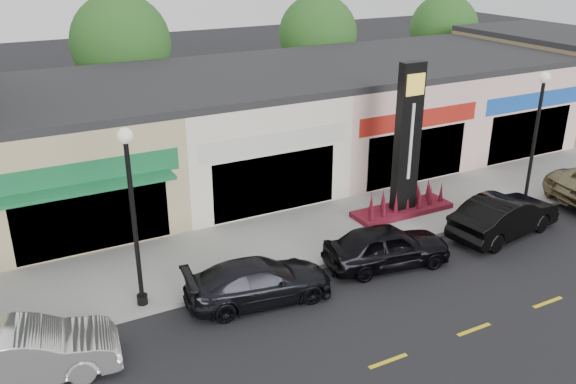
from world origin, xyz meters
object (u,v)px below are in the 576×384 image
Objects in this scene: pylon_sign at (406,162)px; car_black_conv at (504,216)px; lamp_east_near at (537,126)px; car_white_van at (24,354)px; car_black_sedan at (387,246)px; lamp_west_near at (132,202)px; car_dark_sedan at (259,281)px.

car_black_conv is (2.25, -3.15, -1.50)m from pylon_sign.
pylon_sign reaches higher than car_black_conv.
pylon_sign reaches higher than lamp_east_near.
pylon_sign is at bearing 26.98° from car_black_conv.
car_black_sedan is (11.43, 0.48, -0.02)m from car_white_van.
lamp_west_near is at bearing 89.70° from car_black_sedan.
car_black_conv is at bearing -152.20° from lamp_east_near.
car_white_van reaches higher than car_dark_sedan.
pylon_sign is 1.32× the size of car_dark_sedan.
car_dark_sedan is (6.71, 0.55, -0.10)m from car_white_van.
car_dark_sedan is 1.06× the size of car_black_sedan.
pylon_sign is 1.31× the size of car_white_van.
lamp_east_near is 1.20× the size of car_dark_sedan.
lamp_west_near is 1.00× the size of lamp_east_near.
lamp_west_near is at bearing 75.93° from car_dark_sedan.
pylon_sign reaches higher than car_dark_sedan.
car_black_sedan is 0.91× the size of car_black_conv.
car_dark_sedan is 4.73m from car_black_sedan.
car_white_van is at bearing 101.37° from car_dark_sedan.
car_dark_sedan is at bearing 98.17° from car_black_sedan.
pylon_sign is 4.52m from car_black_sedan.
car_dark_sedan is at bearing -20.76° from lamp_west_near.
car_black_sedan is (8.00, -1.31, -2.74)m from lamp_west_near.
pylon_sign is 1.39× the size of car_black_sedan.
pylon_sign is 4.15m from car_black_conv.
car_black_sedan is (-3.00, -3.01, -1.54)m from pylon_sign.
lamp_west_near is 4.50m from car_dark_sedan.
lamp_west_near reaches higher than car_black_sedan.
lamp_east_near is at bearing -71.69° from car_black_sedan.
car_dark_sedan is 0.96× the size of car_black_conv.
lamp_west_near is 1.19× the size of car_white_van.
lamp_east_near is 1.19× the size of car_white_van.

